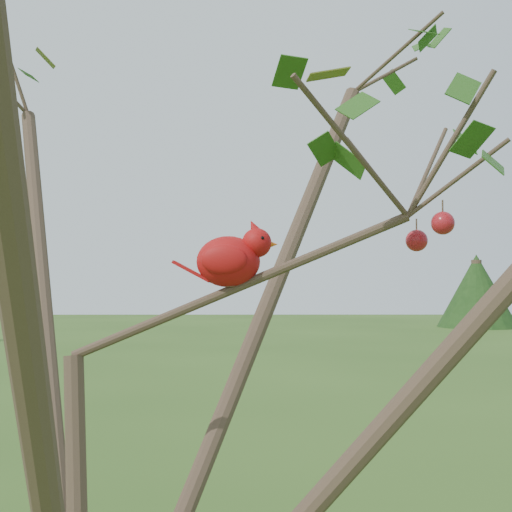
% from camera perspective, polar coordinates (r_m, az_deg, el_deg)
% --- Properties ---
extents(crabapple_tree, '(2.35, 2.05, 2.95)m').
position_cam_1_polar(crabapple_tree, '(1.08, -13.73, -0.29)').
color(crabapple_tree, '#412E23').
rests_on(crabapple_tree, ground).
extents(cardinal, '(0.19, 0.10, 0.13)m').
position_cam_1_polar(cardinal, '(1.15, -2.17, -0.26)').
color(cardinal, '#AB100E').
rests_on(cardinal, ground).
extents(distant_trees, '(38.40, 12.09, 3.37)m').
position_cam_1_polar(distant_trees, '(25.39, 3.40, -3.76)').
color(distant_trees, '#412E23').
rests_on(distant_trees, ground).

